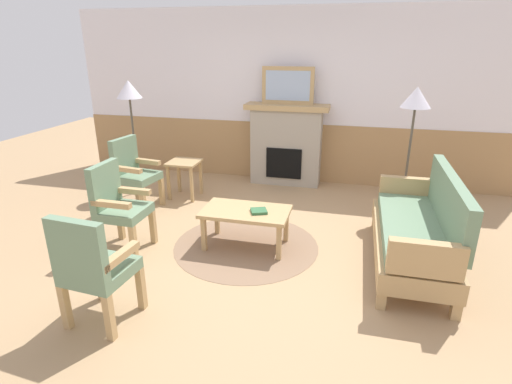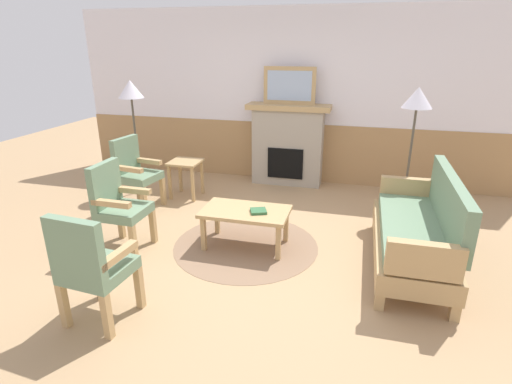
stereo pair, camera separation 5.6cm
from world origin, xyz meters
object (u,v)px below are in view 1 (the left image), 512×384
object	(u,v)px
fireplace	(286,144)
side_table	(184,169)
armchair_by_window_left	(117,204)
armchair_front_left	(93,266)
book_on_table	(259,211)
floor_lamp_by_chairs	(129,97)
armchair_near_fireplace	(133,170)
floor_lamp_by_couch	(415,106)
couch	(417,230)
coffee_table	(246,214)
framed_picture	(288,86)

from	to	relation	value
fireplace	side_table	world-z (taller)	fireplace
armchair_by_window_left	armchair_front_left	distance (m)	1.31
book_on_table	floor_lamp_by_chairs	bearing A→B (deg)	149.29
armchair_by_window_left	armchair_near_fireplace	bearing A→B (deg)	112.06
floor_lamp_by_couch	armchair_by_window_left	bearing A→B (deg)	-151.22
couch	armchair_front_left	world-z (taller)	same
armchair_near_fireplace	floor_lamp_by_chairs	xyz separation A→B (m)	(-0.28, 0.56, 0.91)
fireplace	side_table	distance (m)	1.68
side_table	coffee_table	bearing A→B (deg)	-44.88
fireplace	floor_lamp_by_chairs	size ratio (longest dim) A/B	0.77
couch	coffee_table	xyz separation A→B (m)	(-1.79, -0.02, -0.01)
armchair_by_window_left	floor_lamp_by_chairs	xyz separation A→B (m)	(-0.73, 1.68, 0.91)
fireplace	side_table	bearing A→B (deg)	-142.99
framed_picture	armchair_near_fireplace	size ratio (longest dim) A/B	0.82
coffee_table	side_table	bearing A→B (deg)	135.12
book_on_table	floor_lamp_by_couch	world-z (taller)	floor_lamp_by_couch
fireplace	couch	distance (m)	2.88
coffee_table	floor_lamp_by_couch	xyz separation A→B (m)	(1.78, 1.32, 1.06)
armchair_near_fireplace	side_table	size ratio (longest dim) A/B	1.78
book_on_table	couch	bearing A→B (deg)	1.63
couch	armchair_by_window_left	distance (m)	3.16
coffee_table	armchair_near_fireplace	xyz separation A→B (m)	(-1.79, 0.73, 0.15)
armchair_by_window_left	side_table	world-z (taller)	armchair_by_window_left
armchair_front_left	floor_lamp_by_chairs	size ratio (longest dim) A/B	0.58
framed_picture	armchair_front_left	xyz separation A→B (m)	(-0.84, -3.88, -1.02)
coffee_table	armchair_near_fireplace	size ratio (longest dim) A/B	0.98
fireplace	couch	bearing A→B (deg)	-52.41
side_table	couch	bearing A→B (deg)	-22.35
coffee_table	couch	bearing A→B (deg)	0.55
fireplace	framed_picture	xyz separation A→B (m)	(0.00, 0.00, 0.91)
side_table	armchair_by_window_left	bearing A→B (deg)	-91.57
couch	armchair_near_fireplace	distance (m)	3.66
fireplace	book_on_table	xyz separation A→B (m)	(0.11, -2.32, -0.20)
fireplace	armchair_front_left	xyz separation A→B (m)	(-0.84, -3.88, -0.11)
fireplace	couch	xyz separation A→B (m)	(1.75, -2.27, -0.26)
fireplace	floor_lamp_by_couch	world-z (taller)	floor_lamp_by_couch
framed_picture	armchair_near_fireplace	distance (m)	2.61
floor_lamp_by_couch	floor_lamp_by_chairs	world-z (taller)	same
framed_picture	book_on_table	bearing A→B (deg)	-87.23
floor_lamp_by_couch	fireplace	bearing A→B (deg)	150.91
side_table	floor_lamp_by_chairs	bearing A→B (deg)	179.52
framed_picture	book_on_table	world-z (taller)	framed_picture
coffee_table	armchair_near_fireplace	world-z (taller)	armchair_near_fireplace
fireplace	armchair_front_left	size ratio (longest dim) A/B	1.33
fireplace	floor_lamp_by_chairs	xyz separation A→B (m)	(-2.11, -1.00, 0.80)
book_on_table	armchair_by_window_left	bearing A→B (deg)	-166.36
couch	armchair_front_left	distance (m)	3.05
armchair_front_left	floor_lamp_by_couch	size ratio (longest dim) A/B	0.58
framed_picture	side_table	world-z (taller)	framed_picture
floor_lamp_by_couch	coffee_table	bearing A→B (deg)	-143.45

